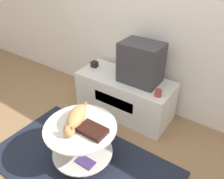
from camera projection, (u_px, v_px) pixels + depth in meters
name	position (u px, v px, depth m)	size (l,w,h in m)	color
ground_plane	(82.00, 165.00, 2.37)	(12.00, 12.00, 0.00)	#93704C
wall_back	(152.00, 15.00, 2.66)	(8.00, 0.05, 2.60)	silver
rug	(82.00, 164.00, 2.36)	(2.01, 1.14, 0.02)	#1E2333
tv_stand	(125.00, 95.00, 3.02)	(1.31, 0.56, 0.55)	silver
tv	(141.00, 63.00, 2.67)	(0.50, 0.36, 0.51)	#333338
speaker	(94.00, 64.00, 3.12)	(0.08, 0.08, 0.08)	black
mug	(158.00, 93.00, 2.49)	(0.08, 0.08, 0.08)	#99332D
coffee_table	(82.00, 139.00, 2.27)	(0.74, 0.74, 0.47)	#B2B2B7
dvd_box	(93.00, 130.00, 2.09)	(0.27, 0.18, 0.05)	black
cat	(76.00, 118.00, 2.18)	(0.29, 0.54, 0.14)	tan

